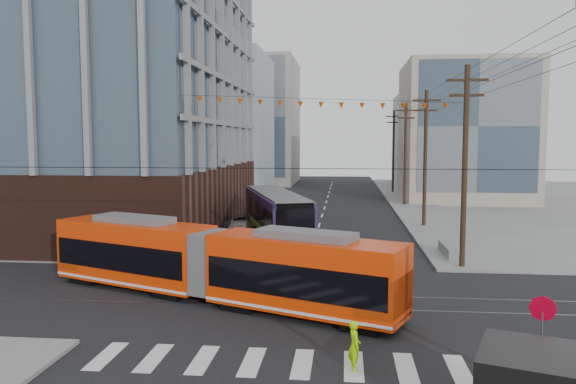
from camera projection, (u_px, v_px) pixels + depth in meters
name	position (u px, v px, depth m)	size (l,w,h in m)	color
ground	(287.00, 331.00, 20.65)	(160.00, 160.00, 0.00)	slate
office_building	(40.00, 48.00, 44.34)	(30.00, 25.00, 28.60)	#381E16
bg_bldg_nw_near	(198.00, 125.00, 73.05)	(18.00, 16.00, 18.00)	#8C99A5
bg_bldg_ne_near	(464.00, 132.00, 65.87)	(14.00, 14.00, 16.00)	gray
bg_bldg_nw_far	(247.00, 122.00, 92.47)	(16.00, 18.00, 20.00)	gray
bg_bldg_ne_far	(450.00, 141.00, 85.57)	(16.00, 16.00, 14.00)	#8C99A5
utility_pole_far	(393.00, 152.00, 74.78)	(0.30, 0.30, 11.00)	black
streetcar	(212.00, 263.00, 24.48)	(17.19, 2.42, 3.31)	red
city_bus	(276.00, 216.00, 38.83)	(2.70, 12.48, 3.54)	#261640
parked_car_silver	(222.00, 244.00, 34.08)	(1.59, 4.55, 1.50)	gray
parked_car_white	(241.00, 229.00, 40.39)	(1.81, 4.45, 1.29)	beige
parked_car_grey	(246.00, 223.00, 43.37)	(2.23, 4.84, 1.34)	#5D5E5F
pedestrian	(354.00, 346.00, 17.05)	(0.57, 0.37, 1.55)	#A0FB02
stop_sign	(541.00, 344.00, 16.00)	(0.74, 0.74, 2.44)	#AF001A
jersey_barrier	(448.00, 251.00, 33.77)	(0.82, 3.66, 0.73)	slate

